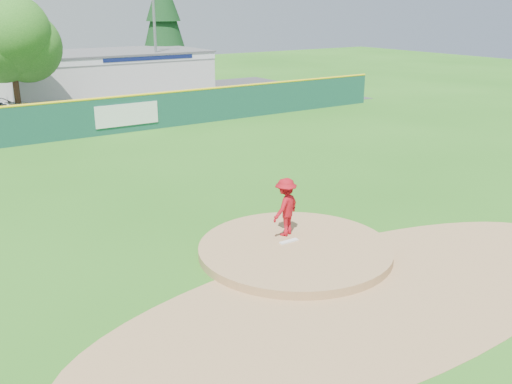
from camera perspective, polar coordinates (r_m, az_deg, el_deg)
ground at (r=16.38m, az=3.92°, el=-6.15°), size 120.00×120.00×0.00m
pitchers_mound at (r=16.38m, az=3.92°, el=-6.15°), size 5.50×5.50×0.50m
pitching_rubber at (r=16.49m, az=3.30°, el=-4.95°), size 0.60×0.15×0.04m
infield_dirt_arc at (r=14.38m, az=11.33°, el=-10.15°), size 15.40×15.40×0.01m
parking_lot at (r=40.39m, az=-20.32°, el=7.53°), size 44.00×16.00×0.02m
pitcher at (r=16.70m, az=2.98°, el=-1.50°), size 1.28×1.03×1.74m
pool_building_grp at (r=46.58m, az=-14.84°, el=11.41°), size 15.20×8.20×3.31m
fence_banners at (r=30.73m, az=-22.84°, el=6.04°), size 15.13×0.04×1.20m
outfield_fence at (r=31.65m, az=-16.47°, el=7.21°), size 40.00×0.14×2.07m
deciduous_tree at (r=37.51m, az=-23.35°, el=13.47°), size 5.60×5.60×7.36m
conifer_tree at (r=52.67m, az=-9.25°, el=16.74°), size 4.40×4.40×9.50m
light_pole_right at (r=44.64m, az=-10.14°, el=16.45°), size 1.75×0.25×10.00m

